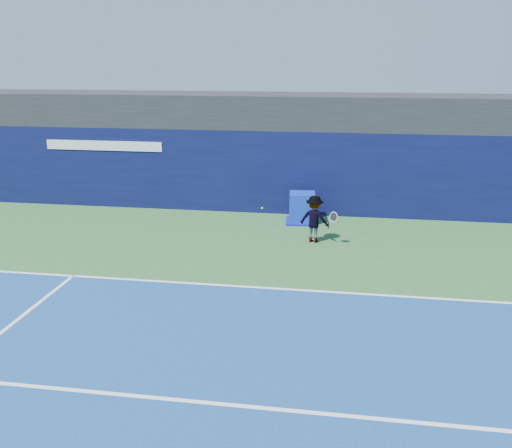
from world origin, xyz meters
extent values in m
plane|color=#2C622D|center=(0.00, 0.00, 0.00)|extent=(80.00, 80.00, 0.00)
cube|color=white|center=(0.00, 3.00, 0.01)|extent=(24.00, 0.10, 0.01)
cube|color=white|center=(0.00, -2.00, 0.01)|extent=(24.00, 0.10, 0.01)
cube|color=black|center=(0.00, 11.50, 3.60)|extent=(36.00, 3.00, 1.20)
cube|color=#0A0E37|center=(0.00, 10.50, 1.50)|extent=(36.00, 1.00, 3.00)
cube|color=white|center=(-7.00, 9.99, 2.35)|extent=(4.50, 0.04, 0.35)
cube|color=#0C26AB|center=(0.51, 9.05, 0.52)|extent=(0.93, 0.93, 1.04)
cube|color=#0B0EA1|center=(0.51, 9.05, 0.03)|extent=(1.17, 1.17, 0.07)
imported|color=silver|center=(1.06, 6.93, 0.73)|extent=(1.04, 0.75, 1.46)
cylinder|color=black|center=(1.51, 6.68, 0.65)|extent=(0.07, 0.13, 0.23)
torus|color=silver|center=(1.65, 6.63, 0.90)|extent=(0.27, 0.15, 0.26)
cylinder|color=black|center=(1.65, 6.63, 0.90)|extent=(0.23, 0.12, 0.22)
sphere|color=#C0ED1A|center=(-0.47, 6.28, 1.18)|extent=(0.06, 0.06, 0.06)
camera|label=1|loc=(1.94, -10.00, 5.53)|focal=40.00mm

